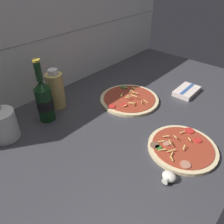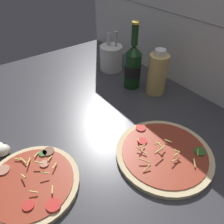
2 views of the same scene
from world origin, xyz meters
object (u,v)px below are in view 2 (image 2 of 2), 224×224
pizza_near (32,183)px  oil_bottle (157,74)px  beer_bottle (133,66)px  utensil_crock (111,58)px  pizza_far (164,154)px  mushroom_left (2,150)px

pizza_near → oil_bottle: bearing=102.1°
beer_bottle → utensil_crock: 18.23cm
utensil_crock → beer_bottle: bearing=-6.4°
pizza_far → mushroom_left: bearing=-127.3°
pizza_near → oil_bottle: (-12.31, 57.42, 7.69)cm
mushroom_left → utensil_crock: 62.57cm
pizza_near → oil_bottle: size_ratio=1.35×
pizza_near → beer_bottle: 57.47cm
pizza_near → utensil_crock: bearing=125.7°
pizza_near → mushroom_left: size_ratio=5.23×
pizza_far → mushroom_left: (-29.09, -38.22, 0.78)cm
pizza_near → utensil_crock: 67.43cm
pizza_near → utensil_crock: size_ratio=1.32×
oil_bottle → mushroom_left: bearing=-93.0°
oil_bottle → pizza_far: bearing=-40.7°
beer_bottle → pizza_near: bearing=-67.7°
pizza_far → oil_bottle: (-25.95, 22.32, 7.71)cm
pizza_near → mushroom_left: bearing=-168.6°
mushroom_left → utensil_crock: utensil_crock is taller
pizza_far → beer_bottle: beer_bottle is taller
mushroom_left → pizza_far: bearing=52.7°
mushroom_left → utensil_crock: bearing=112.4°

